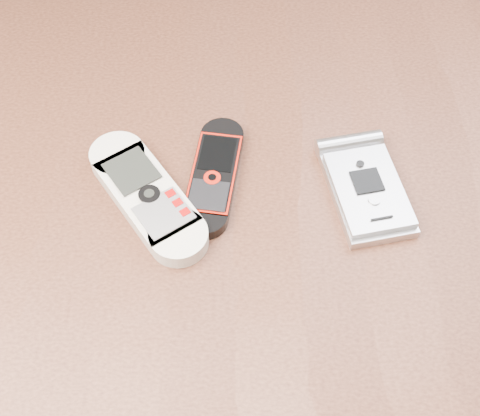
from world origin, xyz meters
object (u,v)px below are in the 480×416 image
(nokia_black_red, at_px, (214,175))
(nokia_white, at_px, (147,195))
(motorola_razr, at_px, (367,189))
(table, at_px, (235,274))

(nokia_black_red, bearing_deg, nokia_white, -149.31)
(nokia_black_red, distance_m, motorola_razr, 0.13)
(motorola_razr, bearing_deg, nokia_black_red, 160.87)
(table, height_order, motorola_razr, motorola_razr)
(table, distance_m, nokia_black_red, 0.12)
(table, xyz_separation_m, motorola_razr, (0.12, 0.02, 0.11))
(nokia_white, xyz_separation_m, nokia_black_red, (0.06, 0.02, -0.00))
(table, height_order, nokia_white, nokia_white)
(nokia_white, distance_m, motorola_razr, 0.19)
(table, distance_m, motorola_razr, 0.16)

